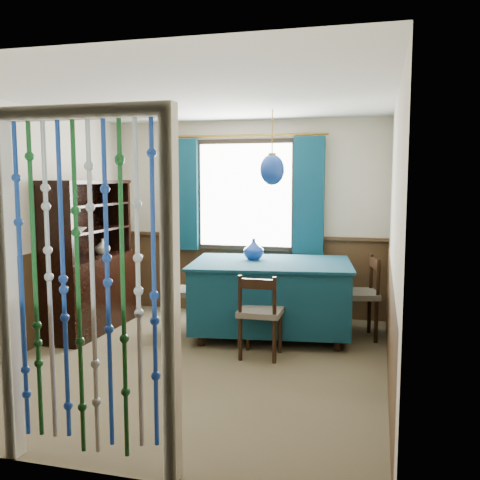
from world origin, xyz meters
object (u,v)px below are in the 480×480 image
(chair_left, at_px, (183,292))
(pendant_lamp, at_px, (272,170))
(chair_right, at_px, (360,295))
(vase_table, at_px, (254,250))
(chair_far, at_px, (273,281))
(bowl_shelf, at_px, (76,229))
(dining_table, at_px, (271,294))
(chair_near, at_px, (260,313))
(vase_sideboard, at_px, (102,246))
(sideboard, at_px, (89,279))

(chair_left, xyz_separation_m, pendant_lamp, (1.00, 0.11, 1.39))
(chair_right, distance_m, pendant_lamp, 1.69)
(chair_right, bearing_deg, chair_left, 86.19)
(vase_table, bearing_deg, chair_right, 3.37)
(chair_far, xyz_separation_m, bowl_shelf, (-1.88, -1.44, 0.75))
(chair_right, height_order, pendant_lamp, pendant_lamp)
(chair_left, bearing_deg, bowl_shelf, -73.61)
(vase_table, bearing_deg, dining_table, -26.46)
(chair_near, height_order, chair_right, chair_right)
(chair_near, distance_m, bowl_shelf, 2.20)
(dining_table, height_order, chair_right, chair_right)
(pendant_lamp, height_order, vase_sideboard, pendant_lamp)
(dining_table, height_order, chair_left, chair_left)
(sideboard, relative_size, vase_sideboard, 8.62)
(dining_table, height_order, chair_far, chair_far)
(chair_near, height_order, chair_far, chair_far)
(chair_near, distance_m, chair_far, 1.54)
(pendant_lamp, bearing_deg, vase_sideboard, -176.83)
(dining_table, relative_size, chair_right, 2.07)
(dining_table, xyz_separation_m, chair_near, (0.04, -0.75, -0.03))
(chair_left, bearing_deg, vase_sideboard, -102.12)
(chair_near, bearing_deg, chair_right, 44.73)
(chair_left, xyz_separation_m, bowl_shelf, (-1.01, -0.55, 0.75))
(chair_far, xyz_separation_m, vase_sideboard, (-1.88, -0.89, 0.50))
(chair_far, distance_m, chair_left, 1.25)
(chair_far, xyz_separation_m, chair_right, (1.10, -0.60, 0.01))
(chair_near, xyz_separation_m, chair_left, (-1.05, 0.64, 0.02))
(dining_table, bearing_deg, vase_sideboard, 175.43)
(sideboard, bearing_deg, vase_table, 15.12)
(dining_table, bearing_deg, chair_right, 3.09)
(sideboard, height_order, bowl_shelf, sideboard)
(dining_table, distance_m, chair_far, 0.79)
(dining_table, xyz_separation_m, bowl_shelf, (-2.01, -0.66, 0.74))
(dining_table, bearing_deg, vase_table, 145.80)
(dining_table, bearing_deg, chair_left, 178.58)
(sideboard, relative_size, bowl_shelf, 8.25)
(sideboard, bearing_deg, chair_far, 31.33)
(chair_far, distance_m, bowl_shelf, 2.49)
(dining_table, relative_size, vase_sideboard, 9.36)
(chair_left, relative_size, vase_sideboard, 4.39)
(chair_right, bearing_deg, chair_near, 122.92)
(sideboard, bearing_deg, pendant_lamp, 10.61)
(bowl_shelf, bearing_deg, chair_near, -2.47)
(vase_table, relative_size, vase_sideboard, 1.08)
(vase_sideboard, bearing_deg, pendant_lamp, 3.17)
(bowl_shelf, bearing_deg, vase_sideboard, 90.00)
(vase_table, height_order, vase_sideboard, vase_sideboard)
(chair_right, bearing_deg, sideboard, 87.34)
(dining_table, distance_m, vase_sideboard, 2.08)
(chair_far, relative_size, vase_sideboard, 4.38)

